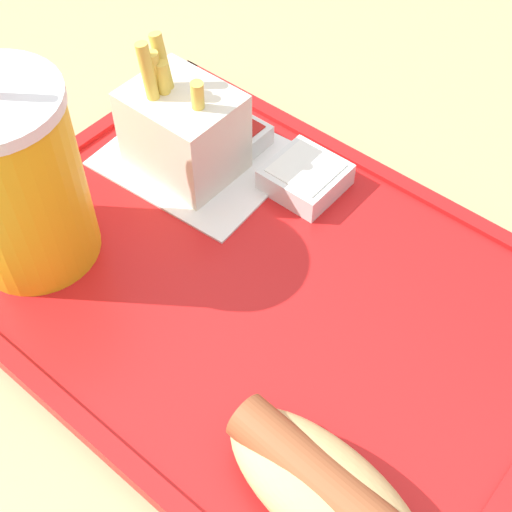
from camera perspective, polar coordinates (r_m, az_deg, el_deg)
The scene contains 8 objects.
dining_table at distance 0.83m, azimuth -1.34°, elevation -15.91°, with size 1.42×0.86×0.74m.
food_tray at distance 0.48m, azimuth 0.00°, elevation -2.61°, with size 0.40×0.30×0.01m.
paper_napkin at distance 0.56m, azimuth -4.63°, elevation 7.84°, with size 0.14×0.12×0.00m.
soda_cup at distance 0.47m, azimuth -18.70°, elevation 5.80°, with size 0.09×0.09×0.17m.
hot_dog_far at distance 0.39m, azimuth 5.50°, elevation -18.11°, with size 0.13×0.06×0.04m.
fries_carton at distance 0.53m, azimuth -5.89°, elevation 10.02°, with size 0.08×0.06×0.11m.
sauce_cup_mayo at distance 0.53m, azimuth 3.97°, elevation 6.35°, with size 0.05×0.05×0.02m.
sauce_cup_ketchup at distance 0.56m, azimuth -2.38°, elevation 9.43°, with size 0.05×0.05×0.02m.
Camera 1 is at (-0.22, 0.24, 1.13)m, focal length 50.00 mm.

